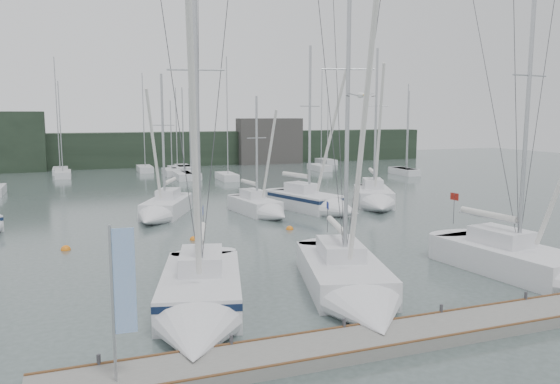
{
  "coord_description": "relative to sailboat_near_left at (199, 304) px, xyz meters",
  "views": [
    {
      "loc": [
        -10.34,
        -19.98,
        7.63
      ],
      "look_at": [
        -0.95,
        5.0,
        3.82
      ],
      "focal_mm": 35.0,
      "sensor_mm": 36.0,
      "label": 1
    }
  ],
  "objects": [
    {
      "name": "ground",
      "position": [
        6.3,
        0.73,
        -0.64
      ],
      "size": [
        160.0,
        160.0,
        0.0
      ],
      "primitive_type": "plane",
      "color": "#43514E",
      "rests_on": "ground"
    },
    {
      "name": "dock",
      "position": [
        6.3,
        -4.27,
        -0.44
      ],
      "size": [
        24.0,
        2.0,
        0.4
      ],
      "primitive_type": "cube",
      "color": "#62625D",
      "rests_on": "ground"
    },
    {
      "name": "far_treeline",
      "position": [
        6.3,
        62.73,
        1.86
      ],
      "size": [
        90.0,
        4.0,
        5.0
      ],
      "primitive_type": "cube",
      "color": "black",
      "rests_on": "ground"
    },
    {
      "name": "far_building_right",
      "position": [
        24.3,
        60.73,
        2.86
      ],
      "size": [
        10.0,
        3.0,
        7.0
      ],
      "primitive_type": "cube",
      "color": "#3D3A38",
      "rests_on": "ground"
    },
    {
      "name": "mast_forest",
      "position": [
        6.9,
        47.45,
        -0.15
      ],
      "size": [
        58.71,
        27.91,
        14.82
      ],
      "color": "silver",
      "rests_on": "ground"
    },
    {
      "name": "sailboat_near_left",
      "position": [
        0.0,
        0.0,
        0.0
      ],
      "size": [
        5.49,
        10.38,
        15.67
      ],
      "rotation": [
        0.0,
        0.0,
        -0.25
      ],
      "color": "silver",
      "rests_on": "ground"
    },
    {
      "name": "sailboat_near_center",
      "position": [
        6.31,
        -0.29,
        -0.07
      ],
      "size": [
        5.81,
        10.8,
        16.16
      ],
      "rotation": [
        0.0,
        0.0,
        -0.27
      ],
      "color": "silver",
      "rests_on": "ground"
    },
    {
      "name": "sailboat_near_right",
      "position": [
        15.77,
        -1.13,
        -0.03
      ],
      "size": [
        4.51,
        10.57,
        15.91
      ],
      "rotation": [
        0.0,
        0.0,
        0.13
      ],
      "color": "silver",
      "rests_on": "ground"
    },
    {
      "name": "sailboat_mid_b",
      "position": [
        1.64,
        20.75,
        -0.07
      ],
      "size": [
        5.78,
        8.63,
        11.37
      ],
      "rotation": [
        0.0,
        0.0,
        -0.43
      ],
      "color": "silver",
      "rests_on": "ground"
    },
    {
      "name": "sailboat_mid_c",
      "position": [
        9.05,
        19.2,
        -0.11
      ],
      "size": [
        3.34,
        7.51,
        9.7
      ],
      "rotation": [
        0.0,
        0.0,
        0.15
      ],
      "color": "silver",
      "rests_on": "ground"
    },
    {
      "name": "sailboat_mid_d",
      "position": [
        13.68,
        19.15,
        0.02
      ],
      "size": [
        5.5,
        9.53,
        13.81
      ],
      "rotation": [
        0.0,
        0.0,
        0.31
      ],
      "color": "silver",
      "rests_on": "ground"
    },
    {
      "name": "sailboat_mid_e",
      "position": [
        19.0,
        19.54,
        0.0
      ],
      "size": [
        5.91,
        8.9,
        13.85
      ],
      "rotation": [
        0.0,
        0.0,
        -0.41
      ],
      "color": "silver",
      "rests_on": "ground"
    },
    {
      "name": "buoy_a",
      "position": [
        2.49,
        13.18,
        -0.64
      ],
      "size": [
        0.45,
        0.45,
        0.45
      ],
      "primitive_type": "sphere",
      "color": "orange",
      "rests_on": "ground"
    },
    {
      "name": "buoy_b",
      "position": [
        9.14,
        13.94,
        -0.64
      ],
      "size": [
        0.49,
        0.49,
        0.49
      ],
      "primitive_type": "sphere",
      "color": "orange",
      "rests_on": "ground"
    },
    {
      "name": "buoy_c",
      "position": [
        -4.81,
        13.22,
        -0.64
      ],
      "size": [
        0.55,
        0.55,
        0.55
      ],
      "primitive_type": "sphere",
      "color": "orange",
      "rests_on": "ground"
    },
    {
      "name": "dock_banner",
      "position": [
        -3.09,
        -4.58,
        2.33
      ],
      "size": [
        0.66,
        0.09,
        4.35
      ],
      "rotation": [
        0.0,
        0.0,
        -0.06
      ],
      "color": "#A6A9AE",
      "rests_on": "dock"
    },
    {
      "name": "seagull",
      "position": [
        6.42,
        -0.33,
        7.72
      ],
      "size": [
        1.11,
        0.49,
        0.22
      ],
      "rotation": [
        0.0,
        0.0,
        -0.04
      ],
      "color": "white",
      "rests_on": "ground"
    }
  ]
}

